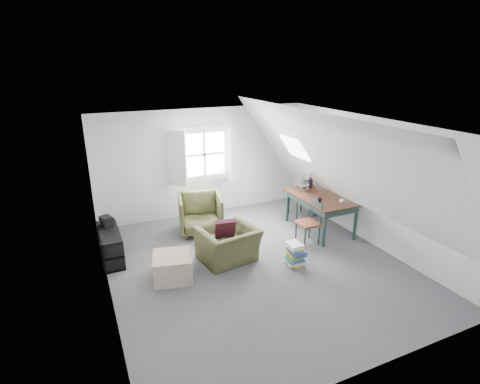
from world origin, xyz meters
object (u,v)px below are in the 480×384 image
armchair_near (228,260)px  magazine_stack (295,254)px  armchair_far (201,231)px  media_shelf (111,247)px  dining_chair_far (301,196)px  dining_chair_near (309,222)px  dining_table (321,201)px  ottoman (173,267)px

armchair_near → magazine_stack: size_ratio=2.35×
armchair_far → media_shelf: bearing=-153.6°
dining_chair_far → magazine_stack: (-1.34, -1.90, -0.28)m
dining_chair_far → dining_chair_near: (-0.61, -1.26, -0.04)m
armchair_far → dining_table: dining_table is taller
ottoman → dining_chair_far: bearing=22.3°
media_shelf → dining_chair_far: bearing=1.3°
dining_chair_near → armchair_near: bearing=-91.2°
magazine_stack → ottoman: bearing=167.0°
armchair_far → dining_table: 2.65m
armchair_near → dining_chair_far: (2.37, 1.25, 0.49)m
armchair_near → ottoman: 1.11m
armchair_far → magazine_stack: bearing=-49.4°
dining_chair_far → magazine_stack: bearing=56.6°
dining_table → dining_chair_far: 0.85m
armchair_near → ottoman: (-1.08, -0.16, 0.21)m
ottoman → magazine_stack: same height
armchair_far → magazine_stack: size_ratio=2.13×
dining_table → dining_chair_near: size_ratio=1.81×
media_shelf → ottoman: bearing=-54.2°
media_shelf → magazine_stack: media_shelf is taller
armchair_far → media_shelf: size_ratio=0.82×
magazine_stack → armchair_near: bearing=147.8°
armchair_far → ottoman: size_ratio=1.42×
ottoman → dining_chair_far: (3.45, 1.42, 0.28)m
magazine_stack → dining_chair_near: bearing=41.7°
media_shelf → armchair_far: bearing=10.8°
dining_table → magazine_stack: (-1.28, -1.08, -0.46)m
dining_table → magazine_stack: 1.74m
ottoman → dining_table: size_ratio=0.41×
ottoman → media_shelf: 1.40m
dining_chair_far → dining_chair_near: 1.40m
dining_chair_near → media_shelf: dining_chair_near is taller
ottoman → dining_chair_near: bearing=3.2°
armchair_far → dining_chair_far: bearing=9.3°
armchair_near → ottoman: ottoman is taller
dining_table → armchair_near: bearing=-174.5°
armchair_far → dining_chair_far: dining_chair_far is taller
media_shelf → magazine_stack: (2.99, -1.58, -0.04)m
ottoman → dining_chair_far: 3.74m
armchair_near → dining_chair_far: 2.72m
ottoman → dining_chair_near: dining_chair_near is taller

